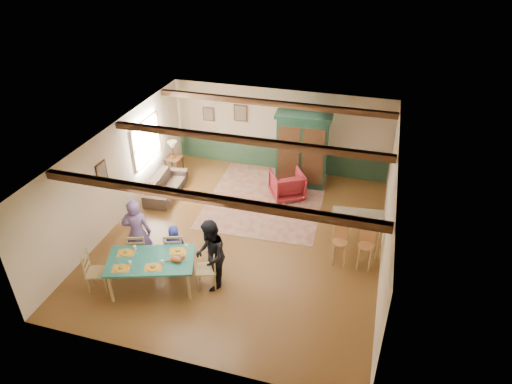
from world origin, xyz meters
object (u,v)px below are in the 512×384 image
(armoire, at_px, (302,150))
(dining_chair_end_right, at_px, (206,268))
(armchair, at_px, (287,185))
(bar_stool_right, at_px, (365,250))
(dining_table, at_px, (153,273))
(person_man, at_px, (137,233))
(dining_chair_far_right, at_px, (175,248))
(person_child, at_px, (175,245))
(dining_chair_far_left, at_px, (139,249))
(bar_stool_left, at_px, (340,247))
(person_woman, at_px, (210,255))
(counter_table, at_px, (356,233))
(dining_chair_end_left, at_px, (97,271))
(cat, at_px, (176,259))
(end_table, at_px, (174,166))
(sofa, at_px, (166,185))
(table_lamp, at_px, (173,150))

(armoire, bearing_deg, dining_chair_end_right, -106.18)
(armchair, relative_size, bar_stool_right, 0.90)
(dining_table, height_order, armoire, armoire)
(dining_table, distance_m, person_man, 1.07)
(dining_table, distance_m, dining_chair_end_right, 1.21)
(dining_chair_far_right, bearing_deg, person_child, -90.00)
(dining_chair_far_left, xyz_separation_m, person_man, (-0.03, 0.08, 0.41))
(bar_stool_left, bearing_deg, person_child, -171.18)
(person_woman, bearing_deg, dining_chair_end_right, -90.00)
(dining_chair_far_right, height_order, counter_table, counter_table)
(dining_chair_end_left, distance_m, person_child, 1.82)
(cat, distance_m, end_table, 5.42)
(person_man, height_order, armoire, armoire)
(sofa, bearing_deg, counter_table, -106.16)
(sofa, bearing_deg, person_child, -154.77)
(dining_chair_far_left, xyz_separation_m, dining_chair_far_right, (0.79, 0.27, 0.00))
(dining_table, height_order, counter_table, counter_table)
(armoire, distance_m, bar_stool_left, 3.89)
(dining_table, xyz_separation_m, table_lamp, (-1.75, 4.95, 0.49))
(dining_chair_far_right, bearing_deg, bar_stool_right, 176.32)
(person_man, bearing_deg, armchair, -142.97)
(person_woman, relative_size, sofa, 0.90)
(table_lamp, xyz_separation_m, counter_table, (5.97, -2.34, -0.37))
(end_table, xyz_separation_m, bar_stool_left, (5.65, -2.97, 0.19))
(person_woman, xyz_separation_m, sofa, (-2.74, 3.37, -0.58))
(table_lamp, height_order, bar_stool_right, table_lamp)
(dining_chair_far_right, relative_size, sofa, 0.52)
(person_child, xyz_separation_m, bar_stool_right, (4.36, 1.06, -0.01))
(person_woman, xyz_separation_m, end_table, (-2.99, 4.53, -0.56))
(person_man, bearing_deg, table_lamp, -94.17)
(person_man, height_order, armchair, person_man)
(dining_chair_far_right, height_order, cat, dining_chair_far_right)
(cat, bearing_deg, end_table, 97.16)
(bar_stool_left, bearing_deg, dining_chair_end_right, -156.69)
(person_child, bearing_deg, counter_table, -176.19)
(person_man, relative_size, end_table, 2.97)
(person_woman, distance_m, table_lamp, 5.43)
(dining_chair_far_right, xyz_separation_m, end_table, (-1.91, 4.10, -0.19))
(dining_chair_far_right, bearing_deg, end_table, -83.46)
(person_child, bearing_deg, sofa, -78.74)
(sofa, relative_size, table_lamp, 3.43)
(person_man, height_order, counter_table, person_man)
(dining_chair_far_left, bearing_deg, bar_stool_right, 176.90)
(armoire, distance_m, end_table, 4.15)
(dining_chair_far_right, relative_size, end_table, 1.63)
(dining_chair_end_right, bearing_deg, dining_chair_far_right, -133.83)
(armchair, xyz_separation_m, bar_stool_right, (2.45, -2.60, 0.09))
(armoire, xyz_separation_m, counter_table, (1.94, -2.85, -0.65))
(cat, distance_m, armchair, 4.75)
(person_man, bearing_deg, armoire, -139.98)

